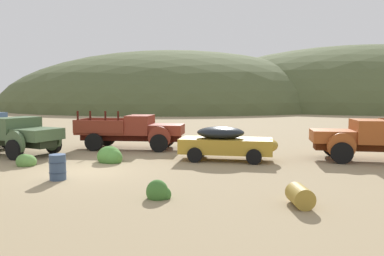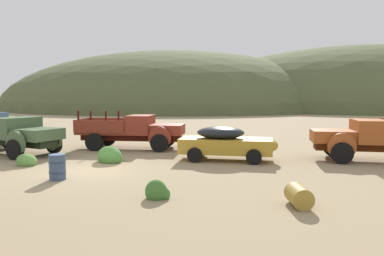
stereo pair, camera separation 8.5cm
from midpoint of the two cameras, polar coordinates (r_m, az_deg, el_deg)
ground_plane at (r=15.31m, az=-16.46°, el=-6.47°), size 300.00×300.00×0.00m
hill_far_left at (r=89.43m, az=-2.52°, el=3.19°), size 77.73×76.03×25.81m
hill_distant at (r=93.11m, az=23.44°, el=2.85°), size 82.19×68.50×27.54m
truck_weathered_green at (r=20.84m, az=-25.38°, el=-0.93°), size 6.21×3.11×2.16m
truck_rust_red at (r=20.90m, az=-8.10°, el=-0.49°), size 6.16×3.39×2.16m
car_mustard at (r=17.16m, az=5.80°, el=-2.29°), size 4.66×2.44×1.57m
truck_oxide_orange at (r=18.81m, az=26.16°, el=-1.53°), size 6.38×3.14×1.91m
oil_drum_by_truck at (r=14.09m, az=-19.85°, el=-5.67°), size 0.61×0.61×0.92m
oil_drum_tipped at (r=10.61m, az=16.35°, el=-10.03°), size 0.88×1.06×0.58m
bush_back_edge at (r=22.05m, az=0.43°, el=-2.21°), size 0.96×0.69×0.81m
bush_between_trucks at (r=20.52m, az=7.34°, el=-2.61°), size 1.40×1.19×1.05m
bush_lone_scrub at (r=17.41m, az=-24.05°, el=-4.73°), size 0.82×0.79×0.66m
bush_front_left at (r=17.08m, az=-12.34°, el=-4.35°), size 1.22×1.01×0.94m
bush_front_right at (r=11.02m, az=-5.09°, el=-9.83°), size 0.74×0.60×0.72m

